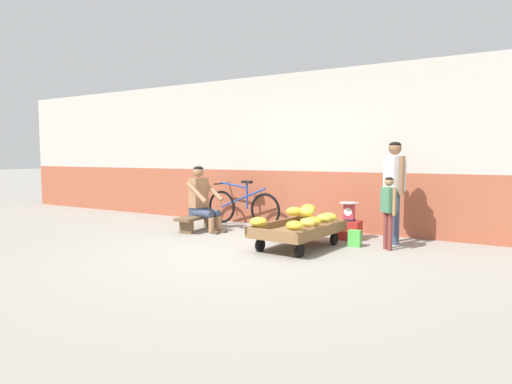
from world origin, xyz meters
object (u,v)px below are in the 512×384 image
vendor_seated (202,199)px  bicycle_near_left (243,207)px  low_bench (199,219)px  plastic_crate (349,230)px  customer_child (389,205)px  weighing_scale (349,211)px  customer_adult (394,181)px  banana_cart (298,232)px  shopping_bag (355,238)px

vendor_seated → bicycle_near_left: vendor_seated is taller
low_bench → plastic_crate: (2.59, 0.52, -0.05)m
low_bench → customer_child: bearing=1.2°
low_bench → weighing_scale: bearing=11.3°
plastic_crate → customer_child: customer_child is taller
bicycle_near_left → customer_adult: 3.00m
plastic_crate → customer_adult: (0.68, 0.03, 0.80)m
banana_cart → bicycle_near_left: 2.29m
bicycle_near_left → shopping_bag: bearing=-18.5°
low_bench → customer_adult: 3.40m
low_bench → customer_adult: (3.27, 0.55, 0.75)m
vendor_seated → plastic_crate: 2.59m
plastic_crate → customer_child: (0.72, -0.45, 0.49)m
customer_adult → banana_cart: bearing=-136.5°
customer_adult → customer_child: 0.58m
banana_cart → vendor_seated: size_ratio=1.32×
weighing_scale → bicycle_near_left: bearing=170.6°
bicycle_near_left → customer_child: bearing=-15.5°
plastic_crate → customer_adult: size_ratio=0.24×
banana_cart → shopping_bag: size_ratio=6.28×
banana_cart → vendor_seated: bearing=167.5°
low_bench → bicycle_near_left: (0.35, 0.89, 0.15)m
plastic_crate → vendor_seated: bearing=-168.0°
plastic_crate → weighing_scale: 0.30m
vendor_seated → customer_child: 3.23m
vendor_seated → customer_adult: 3.25m
vendor_seated → shopping_bag: 2.80m
customer_child → shopping_bag: size_ratio=4.28×
vendor_seated → banana_cart: bearing=-12.5°
weighing_scale → customer_adult: size_ratio=0.20×
shopping_bag → bicycle_near_left: bearing=161.5°
shopping_bag → low_bench: bearing=-179.0°
banana_cart → low_bench: (-2.19, 0.48, -0.04)m
weighing_scale → plastic_crate: bearing=90.0°
banana_cart → plastic_crate: bearing=67.9°
vendor_seated → low_bench: bearing=172.1°
plastic_crate → weighing_scale: size_ratio=1.20×
low_bench → customer_adult: bearing=9.6°
customer_child → shopping_bag: customer_child is taller
plastic_crate → customer_child: size_ratio=0.35×
weighing_scale → customer_child: 0.87m
shopping_bag → customer_child: bearing=2.0°
vendor_seated → customer_child: vendor_seated is taller
low_bench → plastic_crate: bearing=11.3°
low_bench → plastic_crate: plastic_crate is taller
vendor_seated → weighing_scale: bearing=11.9°
shopping_bag → plastic_crate: bearing=118.6°
banana_cart → plastic_crate: banana_cart is taller
low_bench → customer_child: (3.32, 0.07, 0.44)m
low_bench → bicycle_near_left: bicycle_near_left is taller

